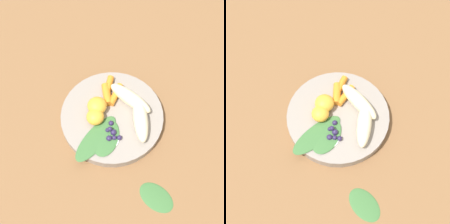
# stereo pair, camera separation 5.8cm
# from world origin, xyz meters

# --- Properties ---
(ground_plane) EXTENTS (2.40, 2.40, 0.00)m
(ground_plane) POSITION_xyz_m (0.00, 0.00, 0.00)
(ground_plane) COLOR brown
(bowl) EXTENTS (0.25, 0.25, 0.03)m
(bowl) POSITION_xyz_m (0.00, 0.00, 0.01)
(bowl) COLOR gray
(bowl) RESTS_ON ground_plane
(banana_peeled_left) EXTENTS (0.10, 0.12, 0.03)m
(banana_peeled_left) POSITION_xyz_m (-0.05, -0.02, 0.04)
(banana_peeled_left) COLOR beige
(banana_peeled_left) RESTS_ON bowl
(banana_peeled_right) EXTENTS (0.06, 0.12, 0.03)m
(banana_peeled_right) POSITION_xyz_m (-0.06, 0.04, 0.04)
(banana_peeled_right) COLOR beige
(banana_peeled_right) RESTS_ON bowl
(orange_segment_near) EXTENTS (0.04, 0.04, 0.03)m
(orange_segment_near) POSITION_xyz_m (0.04, 0.01, 0.04)
(orange_segment_near) COLOR #F4A833
(orange_segment_near) RESTS_ON bowl
(orange_segment_far) EXTENTS (0.05, 0.05, 0.03)m
(orange_segment_far) POSITION_xyz_m (0.03, -0.02, 0.05)
(orange_segment_far) COLOR #F4A833
(orange_segment_far) RESTS_ON bowl
(carrot_front) EXTENTS (0.05, 0.06, 0.02)m
(carrot_front) POSITION_xyz_m (-0.02, -0.05, 0.04)
(carrot_front) COLOR orange
(carrot_front) RESTS_ON bowl
(carrot_mid_left) EXTENTS (0.04, 0.05, 0.02)m
(carrot_mid_left) POSITION_xyz_m (-0.01, -0.08, 0.04)
(carrot_mid_left) COLOR orange
(carrot_mid_left) RESTS_ON bowl
(carrot_mid_right) EXTENTS (0.02, 0.06, 0.02)m
(carrot_mid_right) POSITION_xyz_m (0.00, -0.05, 0.04)
(carrot_mid_right) COLOR orange
(carrot_mid_right) RESTS_ON bowl
(blueberry_pile) EXTENTS (0.03, 0.05, 0.02)m
(blueberry_pile) POSITION_xyz_m (0.01, 0.05, 0.03)
(blueberry_pile) COLOR #2D234C
(blueberry_pile) RESTS_ON bowl
(coconut_shred_patch) EXTENTS (0.04, 0.04, 0.00)m
(coconut_shred_patch) POSITION_xyz_m (0.02, 0.06, 0.03)
(coconut_shred_patch) COLOR white
(coconut_shred_patch) RESTS_ON bowl
(kale_leaf_left) EXTENTS (0.14, 0.12, 0.00)m
(kale_leaf_left) POSITION_xyz_m (0.05, 0.05, 0.03)
(kale_leaf_left) COLOR #3D7038
(kale_leaf_left) RESTS_ON bowl
(kale_leaf_right) EXTENTS (0.10, 0.11, 0.00)m
(kale_leaf_right) POSITION_xyz_m (0.03, 0.06, 0.03)
(kale_leaf_right) COLOR #3D7038
(kale_leaf_right) RESTS_ON bowl
(kale_leaf_stray) EXTENTS (0.09, 0.10, 0.01)m
(kale_leaf_stray) POSITION_xyz_m (-0.04, 0.21, 0.00)
(kale_leaf_stray) COLOR #3D7038
(kale_leaf_stray) RESTS_ON ground_plane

